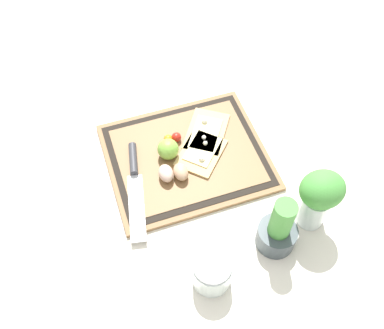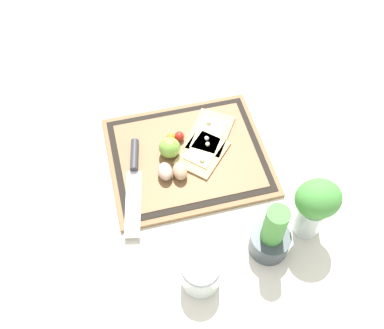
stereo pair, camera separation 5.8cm
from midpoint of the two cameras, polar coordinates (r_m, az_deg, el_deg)
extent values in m
plane|color=silver|center=(1.28, 0.79, 0.82)|extent=(6.00, 6.00, 0.00)
cube|color=brown|center=(1.27, 0.79, 0.98)|extent=(0.44, 0.38, 0.01)
cube|color=black|center=(1.26, 0.79, 1.17)|extent=(0.42, 0.35, 0.00)
cube|color=brown|center=(1.26, 0.79, 1.21)|extent=(0.38, 0.31, 0.00)
cube|color=tan|center=(1.31, 3.57, 4.02)|extent=(0.18, 0.19, 0.01)
cube|color=beige|center=(1.30, 3.42, 3.79)|extent=(0.13, 0.14, 0.00)
sphere|color=silver|center=(1.32, 3.41, 5.39)|extent=(0.02, 0.02, 0.02)
sphere|color=silver|center=(1.28, 3.16, 3.30)|extent=(0.01, 0.01, 0.01)
cube|color=tan|center=(1.26, 2.65, 1.35)|extent=(0.18, 0.18, 0.01)
cube|color=beige|center=(1.26, 2.89, 1.84)|extent=(0.13, 0.13, 0.00)
sphere|color=silver|center=(1.24, 2.66, 0.62)|extent=(0.02, 0.02, 0.02)
sphere|color=silver|center=(1.27, 3.28, 2.56)|extent=(0.01, 0.01, 0.01)
cube|color=silver|center=(1.18, -6.10, -4.95)|extent=(0.08, 0.20, 0.00)
cylinder|color=#38383D|center=(1.26, -6.02, 1.19)|extent=(0.04, 0.10, 0.02)
ellipsoid|color=tan|center=(1.21, -0.18, -0.88)|extent=(0.04, 0.05, 0.04)
ellipsoid|color=beige|center=(1.21, -2.05, -0.93)|extent=(0.04, 0.05, 0.04)
sphere|color=#7FB742|center=(1.24, -1.54, 2.12)|extent=(0.06, 0.06, 0.06)
sphere|color=red|center=(1.28, -0.34, 3.57)|extent=(0.03, 0.03, 0.03)
sphere|color=orange|center=(1.28, -1.40, 3.42)|extent=(0.03, 0.03, 0.03)
cylinder|color=#3D474C|center=(1.13, 11.27, -9.70)|extent=(0.10, 0.10, 0.06)
cylinder|color=#47933D|center=(1.07, 11.91, -8.02)|extent=(0.05, 0.05, 0.15)
cylinder|color=silver|center=(1.07, 2.70, -13.82)|extent=(0.09, 0.09, 0.08)
cylinder|color=#B73323|center=(1.09, 2.65, -14.26)|extent=(0.08, 0.08, 0.03)
cylinder|color=silver|center=(1.03, 2.80, -12.94)|extent=(0.09, 0.09, 0.01)
cylinder|color=silver|center=(1.16, 16.07, -6.62)|extent=(0.07, 0.07, 0.10)
ellipsoid|color=#47933D|center=(1.08, 17.24, -4.21)|extent=(0.11, 0.10, 0.09)
camera|label=1|loc=(0.03, -88.65, 1.96)|focal=42.00mm
camera|label=2|loc=(0.03, 91.35, -1.96)|focal=42.00mm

